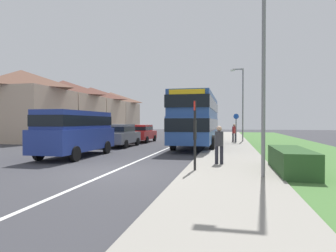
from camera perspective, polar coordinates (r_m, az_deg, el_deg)
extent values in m
plane|color=#38383D|center=(10.65, -11.33, -9.11)|extent=(120.00, 120.00, 0.00)
cube|color=silver|center=(18.20, -1.18, -4.95)|extent=(0.14, 60.00, 0.01)
cube|color=gray|center=(15.72, 12.21, -5.67)|extent=(3.20, 68.00, 0.12)
cube|color=#477538|center=(16.30, 27.58, -5.59)|extent=(6.00, 68.00, 0.08)
cube|color=#2D5128|center=(10.81, 23.49, -6.60)|extent=(1.10, 3.46, 0.90)
cube|color=#284C93|center=(21.17, 5.95, -0.56)|extent=(2.50, 11.05, 1.65)
cube|color=#284C93|center=(21.19, 5.95, 3.77)|extent=(2.45, 10.83, 1.55)
cube|color=black|center=(21.17, 5.95, 0.34)|extent=(2.52, 11.10, 0.76)
cube|color=black|center=(21.20, 5.96, 3.98)|extent=(2.52, 11.10, 0.72)
cube|color=gold|center=(15.82, 3.78, 6.58)|extent=(2.00, 0.08, 0.44)
cylinder|color=black|center=(24.76, 3.93, -2.27)|extent=(0.30, 1.00, 1.00)
cylinder|color=black|center=(24.52, 9.73, -2.30)|extent=(0.30, 1.00, 1.00)
cylinder|color=black|center=(18.40, 1.03, -3.33)|extent=(0.30, 1.00, 1.00)
cylinder|color=black|center=(18.08, 8.84, -3.42)|extent=(0.30, 1.00, 1.00)
cube|color=navy|center=(15.72, -17.96, -2.55)|extent=(1.95, 5.54, 1.12)
cube|color=navy|center=(15.69, -17.98, 1.16)|extent=(1.72, 5.10, 0.92)
cube|color=black|center=(15.69, -17.98, 0.99)|extent=(1.76, 5.15, 0.51)
cylinder|color=black|center=(17.72, -17.83, -3.99)|extent=(0.20, 0.72, 0.72)
cylinder|color=black|center=(16.84, -12.18, -4.21)|extent=(0.20, 0.72, 0.72)
cylinder|color=black|center=(14.85, -24.51, -4.95)|extent=(0.20, 0.72, 0.72)
cylinder|color=black|center=(13.80, -18.11, -5.35)|extent=(0.20, 0.72, 0.72)
cube|color=slate|center=(21.32, -9.55, -2.30)|extent=(1.83, 4.13, 0.75)
cube|color=slate|center=(21.10, -9.76, -0.49)|extent=(1.61, 2.27, 0.61)
cube|color=black|center=(21.10, -9.76, -0.57)|extent=(1.65, 2.30, 0.34)
cylinder|color=black|center=(22.87, -10.45, -3.04)|extent=(0.20, 0.60, 0.60)
cylinder|color=black|center=(22.24, -6.17, -3.14)|extent=(0.20, 0.60, 0.60)
cylinder|color=black|center=(20.53, -13.21, -3.48)|extent=(0.20, 0.60, 0.60)
cylinder|color=black|center=(19.83, -8.51, -3.62)|extent=(0.20, 0.60, 0.60)
cube|color=#B21E1E|center=(25.87, -5.26, -1.80)|extent=(1.71, 4.18, 0.70)
cube|color=#B21E1E|center=(25.65, -5.40, -0.41)|extent=(1.51, 2.30, 0.57)
cube|color=black|center=(25.65, -5.40, -0.48)|extent=(1.54, 2.32, 0.32)
cylinder|color=black|center=(27.38, -6.12, -2.39)|extent=(0.20, 0.60, 0.60)
cylinder|color=black|center=(26.90, -2.72, -2.44)|extent=(0.20, 0.60, 0.60)
cylinder|color=black|center=(24.94, -8.00, -2.71)|extent=(0.20, 0.60, 0.60)
cylinder|color=black|center=(24.41, -4.29, -2.78)|extent=(0.20, 0.60, 0.60)
cylinder|color=#23232D|center=(11.82, 9.73, -6.03)|extent=(0.14, 0.14, 0.85)
cylinder|color=#23232D|center=(11.82, 10.70, -6.04)|extent=(0.14, 0.14, 0.85)
cylinder|color=#333338|center=(11.75, 10.23, -2.53)|extent=(0.34, 0.34, 0.60)
sphere|color=tan|center=(11.74, 10.23, -0.53)|extent=(0.22, 0.22, 0.22)
cylinder|color=#23232D|center=(25.05, 12.91, -2.42)|extent=(0.14, 0.14, 0.85)
cylinder|color=#23232D|center=(25.05, 13.37, -2.42)|extent=(0.14, 0.14, 0.85)
cylinder|color=#BF3333|center=(25.02, 13.15, -0.76)|extent=(0.34, 0.34, 0.60)
sphere|color=tan|center=(25.01, 13.15, 0.18)|extent=(0.22, 0.22, 0.22)
cylinder|color=black|center=(10.13, 5.42, -2.20)|extent=(0.09, 0.09, 2.60)
cube|color=red|center=(10.13, 5.43, 4.02)|extent=(0.04, 0.44, 0.32)
cube|color=black|center=(10.14, 5.43, -0.79)|extent=(0.06, 0.52, 0.68)
cylinder|color=slate|center=(24.41, 13.50, -1.04)|extent=(0.08, 0.08, 2.10)
cylinder|color=blue|center=(24.40, 13.51, 1.90)|extent=(0.44, 0.03, 0.44)
cylinder|color=slate|center=(9.63, 18.65, 14.53)|extent=(0.12, 0.12, 8.25)
cylinder|color=slate|center=(26.27, 14.78, 3.99)|extent=(0.12, 0.12, 6.60)
cube|color=slate|center=(26.63, 13.83, 11.00)|extent=(0.90, 0.10, 0.10)
cube|color=silver|center=(26.61, 12.84, 10.85)|extent=(0.36, 0.20, 0.14)
cube|color=#C1A88E|center=(30.28, -27.36, 1.94)|extent=(7.94, 6.77, 4.94)
pyramid|color=brown|center=(30.54, -27.40, 8.28)|extent=(7.94, 6.77, 1.81)
cube|color=#C1A88E|center=(35.88, -20.31, 1.79)|extent=(7.94, 6.77, 4.94)
pyramid|color=brown|center=(36.09, -20.33, 7.15)|extent=(7.94, 6.77, 1.81)
cube|color=#C1A88E|center=(41.87, -15.21, 1.67)|extent=(7.94, 6.77, 4.94)
pyramid|color=brown|center=(42.05, -15.23, 6.27)|extent=(7.94, 6.77, 1.81)
cube|color=tan|center=(48.11, -11.42, 1.57)|extent=(7.94, 6.77, 4.94)
pyramid|color=brown|center=(48.27, -11.43, 5.58)|extent=(7.94, 6.77, 1.81)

